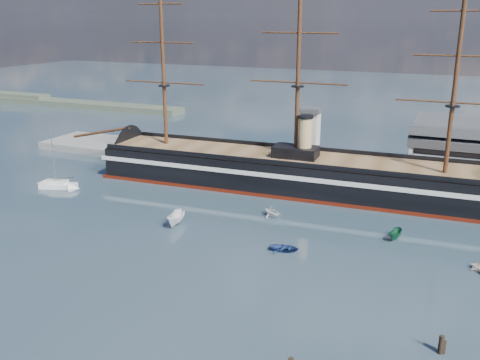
% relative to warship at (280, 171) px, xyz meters
% --- Properties ---
extents(ground, '(600.00, 600.00, 0.00)m').
position_rel_warship_xyz_m(ground, '(0.32, -20.00, -4.04)').
color(ground, '#1E3544').
rests_on(ground, ground).
extents(quay, '(180.00, 18.00, 2.00)m').
position_rel_warship_xyz_m(quay, '(10.32, 16.00, -4.04)').
color(quay, slate).
rests_on(quay, ground).
extents(quay_tower, '(5.00, 5.00, 15.00)m').
position_rel_warship_xyz_m(quay_tower, '(3.32, 13.00, 5.72)').
color(quay_tower, silver).
rests_on(quay_tower, ground).
extents(shoreline, '(120.00, 10.00, 4.00)m').
position_rel_warship_xyz_m(shoreline, '(-138.91, 75.00, -2.59)').
color(shoreline, '#3F4C38').
rests_on(shoreline, ground).
extents(warship, '(113.20, 19.94, 53.94)m').
position_rel_warship_xyz_m(warship, '(0.00, 0.00, 0.00)').
color(warship, black).
rests_on(warship, ground).
extents(sailboat, '(8.96, 5.24, 13.77)m').
position_rel_warship_xyz_m(sailboat, '(-47.28, -20.97, -3.16)').
color(sailboat, white).
rests_on(sailboat, ground).
extents(motorboat_a, '(8.05, 4.03, 3.08)m').
position_rel_warship_xyz_m(motorboat_a, '(-10.40, -30.06, -4.04)').
color(motorboat_a, white).
rests_on(motorboat_a, ground).
extents(motorboat_b, '(1.90, 3.32, 1.46)m').
position_rel_warship_xyz_m(motorboat_b, '(12.56, -33.07, -4.04)').
color(motorboat_b, navy).
rests_on(motorboat_b, ground).
extents(motorboat_c, '(5.61, 2.86, 2.14)m').
position_rel_warship_xyz_m(motorboat_c, '(29.28, -20.36, -4.04)').
color(motorboat_c, '#135734').
rests_on(motorboat_c, ground).
extents(motorboat_d, '(5.87, 7.38, 2.49)m').
position_rel_warship_xyz_m(motorboat_d, '(4.95, -18.53, -4.04)').
color(motorboat_d, white).
rests_on(motorboat_d, ground).
extents(piling_far_right, '(0.64, 0.64, 3.07)m').
position_rel_warship_xyz_m(piling_far_right, '(39.08, -53.26, -4.04)').
color(piling_far_right, black).
rests_on(piling_far_right, ground).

